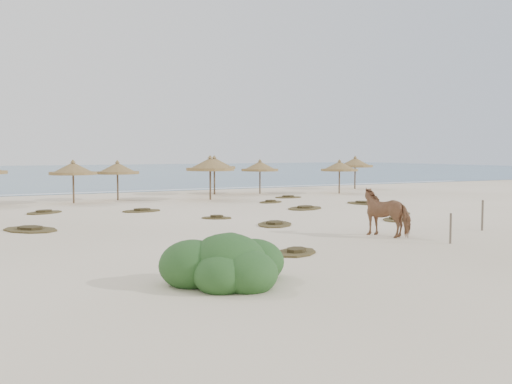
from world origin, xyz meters
TOP-DOWN VIEW (x-y plane):
  - ground at (0.00, 0.00)m, footprint 160.00×160.00m
  - ocean at (0.00, 75.00)m, footprint 200.00×100.00m
  - foam_line at (0.00, 26.00)m, footprint 70.00×0.60m
  - palapa_1 at (-6.40, 17.31)m, footprint 3.54×3.54m
  - palapa_2 at (-3.46, 18.23)m, footprint 3.33×3.33m
  - palapa_3 at (4.17, 20.07)m, footprint 3.79×3.79m
  - palapa_4 at (2.00, 15.76)m, footprint 3.75×3.75m
  - palapa_5 at (7.46, 19.09)m, footprint 3.54×3.54m
  - palapa_6 at (12.94, 16.59)m, footprint 3.67×3.67m
  - palapa_7 at (17.35, 20.39)m, footprint 3.70×3.70m
  - horse at (1.49, -2.15)m, footprint 1.69×2.29m
  - fence_post_near at (2.19, -4.59)m, footprint 0.08×0.08m
  - fence_post_far at (5.80, -2.82)m, footprint 0.11×0.11m
  - bush at (-7.07, -6.47)m, footprint 3.13×2.76m
  - scrub_1 at (-10.16, 5.60)m, footprint 2.74×3.09m
  - scrub_2 at (-1.91, 5.89)m, footprint 1.72×1.57m
  - scrub_3 at (4.28, 7.86)m, footprint 3.03×2.72m
  - scrub_4 at (6.90, 3.41)m, footprint 2.42×2.35m
  - scrub_5 at (9.04, 8.78)m, footprint 1.86×2.55m
  - scrub_6 at (-8.79, 12.17)m, footprint 2.41×2.22m
  - scrub_7 at (4.51, 12.16)m, footprint 2.07×1.75m
  - scrub_9 at (-0.68, 2.52)m, footprint 2.50×2.66m
  - scrub_10 at (7.41, 14.87)m, footprint 2.03×1.41m
  - scrub_11 at (-3.48, -3.75)m, footprint 2.09×2.01m
  - scrub_12 at (5.06, 1.40)m, footprint 2.07×2.06m
  - scrub_13 at (-4.11, 10.65)m, footprint 2.18×1.52m

SIDE VIEW (x-z plane):
  - ground at x=0.00m, z-range 0.00..0.00m
  - ocean at x=0.00m, z-range 0.00..0.01m
  - foam_line at x=0.00m, z-range 0.00..0.01m
  - scrub_5 at x=9.04m, z-range -0.03..0.13m
  - scrub_6 at x=-8.79m, z-range -0.03..0.13m
  - scrub_7 at x=4.51m, z-range -0.03..0.13m
  - scrub_3 at x=4.28m, z-range -0.03..0.13m
  - scrub_4 at x=6.90m, z-range -0.03..0.13m
  - scrub_11 at x=-3.48m, z-range -0.03..0.13m
  - scrub_12 at x=5.06m, z-range -0.03..0.13m
  - scrub_13 at x=-4.11m, z-range -0.03..0.13m
  - scrub_1 at x=-10.16m, z-range -0.03..0.13m
  - scrub_9 at x=-0.68m, z-range -0.03..0.13m
  - scrub_10 at x=7.41m, z-range -0.03..0.13m
  - scrub_2 at x=-1.91m, z-range -0.03..0.13m
  - bush at x=-7.07m, z-range -0.24..1.16m
  - fence_post_near at x=2.19m, z-range 0.00..1.04m
  - fence_post_far at x=5.80m, z-range 0.00..1.22m
  - horse at x=1.49m, z-range 0.00..1.76m
  - palapa_6 at x=12.94m, z-range 0.72..3.33m
  - palapa_5 at x=7.46m, z-range 0.72..3.34m
  - palapa_2 at x=-3.46m, z-range 0.73..3.35m
  - palapa_1 at x=-6.40m, z-range 0.74..3.43m
  - palapa_7 at x=17.35m, z-range 0.78..3.63m
  - palapa_3 at x=4.17m, z-range 0.80..3.71m
  - palapa_4 at x=2.00m, z-range 0.81..3.75m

